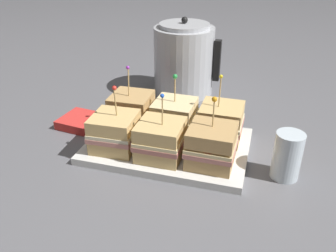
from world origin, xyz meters
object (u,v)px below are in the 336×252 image
at_px(kettle_steel, 184,60).
at_px(napkin_stack, 81,121).
at_px(sandwich_front_left, 115,132).
at_px(sandwich_back_center, 174,117).
at_px(sandwich_back_right, 221,123).
at_px(sandwich_front_center, 160,140).
at_px(drinking_glass, 287,156).
at_px(serving_platter, 168,146).
at_px(sandwich_back_left, 132,111).
at_px(sandwich_front_right, 211,146).

relative_size(kettle_steel, napkin_stack, 2.17).
distance_m(sandwich_front_left, sandwich_back_center, 0.16).
bearing_deg(sandwich_back_right, sandwich_front_left, -154.24).
relative_size(sandwich_front_center, drinking_glass, 1.47).
height_order(sandwich_front_left, sandwich_front_center, same).
height_order(sandwich_back_center, kettle_steel, kettle_steel).
xyz_separation_m(serving_platter, sandwich_back_center, (-0.00, 0.06, 0.05)).
height_order(sandwich_back_right, kettle_steel, kettle_steel).
height_order(sandwich_back_left, kettle_steel, kettle_steel).
bearing_deg(serving_platter, sandwich_back_center, 91.94).
bearing_deg(sandwich_front_center, serving_platter, 89.63).
relative_size(serving_platter, sandwich_back_center, 2.49).
bearing_deg(sandwich_front_right, drinking_glass, 6.67).
xyz_separation_m(kettle_steel, napkin_stack, (-0.21, -0.31, -0.10)).
relative_size(sandwich_back_left, drinking_glass, 1.56).
xyz_separation_m(sandwich_front_right, sandwich_back_left, (-0.23, 0.11, 0.00)).
bearing_deg(sandwich_back_right, serving_platter, -154.20).
bearing_deg(sandwich_front_right, sandwich_back_right, 88.37).
height_order(serving_platter, sandwich_front_right, sandwich_front_right).
relative_size(sandwich_back_center, drinking_glass, 1.45).
relative_size(sandwich_back_center, sandwich_back_right, 0.93).
xyz_separation_m(sandwich_front_center, sandwich_back_left, (-0.12, 0.12, 0.00)).
relative_size(serving_platter, sandwich_front_right, 2.46).
relative_size(serving_platter, kettle_steel, 1.57).
distance_m(sandwich_back_left, drinking_glass, 0.40).
relative_size(sandwich_front_right, sandwich_back_left, 0.94).
distance_m(sandwich_back_left, napkin_stack, 0.16).
xyz_separation_m(sandwich_back_right, kettle_steel, (-0.17, 0.30, 0.05)).
relative_size(sandwich_front_center, kettle_steel, 0.64).
bearing_deg(drinking_glass, sandwich_front_left, -177.36).
relative_size(sandwich_front_center, sandwich_back_left, 0.94).
bearing_deg(sandwich_front_center, sandwich_front_right, 2.11).
height_order(serving_platter, sandwich_back_right, sandwich_back_right).
bearing_deg(kettle_steel, drinking_glass, -50.65).
distance_m(drinking_glass, napkin_stack, 0.55).
height_order(sandwich_back_right, drinking_glass, sandwich_back_right).
bearing_deg(sandwich_back_right, sandwich_front_center, -135.38).
bearing_deg(kettle_steel, sandwich_front_center, -83.02).
bearing_deg(sandwich_front_left, kettle_steel, 81.53).
xyz_separation_m(sandwich_back_left, sandwich_back_right, (0.23, -0.00, -0.00)).
relative_size(kettle_steel, drinking_glass, 2.30).
bearing_deg(sandwich_back_left, kettle_steel, 78.07).
bearing_deg(sandwich_back_right, sandwich_back_center, 179.57).
xyz_separation_m(sandwich_back_right, napkin_stack, (-0.38, -0.01, -0.05)).
distance_m(sandwich_front_center, kettle_steel, 0.43).
xyz_separation_m(sandwich_front_left, sandwich_back_center, (0.11, 0.11, 0.00)).
height_order(sandwich_front_center, sandwich_back_center, sandwich_front_center).
bearing_deg(napkin_stack, sandwich_front_center, -22.73).
bearing_deg(sandwich_front_left, napkin_stack, 145.09).
bearing_deg(serving_platter, sandwich_back_right, 25.80).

